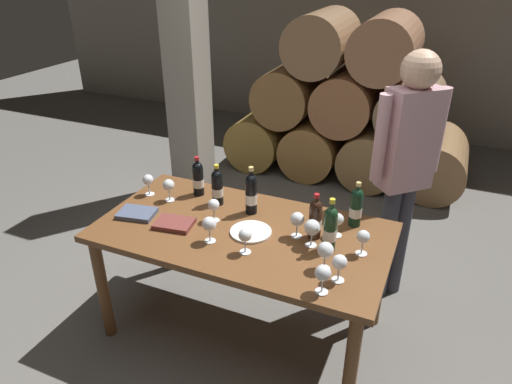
# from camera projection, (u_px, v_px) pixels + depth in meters

# --- Properties ---
(ground_plane) EXTENTS (14.00, 14.00, 0.00)m
(ground_plane) POSITION_uv_depth(u_px,v_px,m) (244.00, 327.00, 3.06)
(ground_plane) COLOR #66635E
(cellar_back_wall) EXTENTS (10.00, 0.24, 2.80)m
(cellar_back_wall) POSITION_uv_depth(u_px,v_px,m) (383.00, 22.00, 5.82)
(cellar_back_wall) COLOR gray
(cellar_back_wall) RESTS_ON ground_plane
(barrel_stack) EXTENTS (2.49, 0.90, 1.69)m
(barrel_stack) POSITION_uv_depth(u_px,v_px,m) (348.00, 110.00, 4.83)
(barrel_stack) COLOR olive
(barrel_stack) RESTS_ON ground_plane
(stone_pillar) EXTENTS (0.32, 0.32, 2.60)m
(stone_pillar) POSITION_uv_depth(u_px,v_px,m) (186.00, 62.00, 4.21)
(stone_pillar) COLOR gray
(stone_pillar) RESTS_ON ground_plane
(dining_table) EXTENTS (1.70, 0.90, 0.76)m
(dining_table) POSITION_uv_depth(u_px,v_px,m) (243.00, 242.00, 2.75)
(dining_table) COLOR brown
(dining_table) RESTS_ON ground_plane
(wine_bottle_0) EXTENTS (0.07, 0.07, 0.31)m
(wine_bottle_0) POSITION_uv_depth(u_px,v_px,m) (251.00, 193.00, 2.82)
(wine_bottle_0) COLOR black
(wine_bottle_0) RESTS_ON dining_table
(wine_bottle_1) EXTENTS (0.07, 0.07, 0.28)m
(wine_bottle_1) POSITION_uv_depth(u_px,v_px,m) (315.00, 219.00, 2.58)
(wine_bottle_1) COLOR black
(wine_bottle_1) RESTS_ON dining_table
(wine_bottle_2) EXTENTS (0.07, 0.07, 0.27)m
(wine_bottle_2) POSITION_uv_depth(u_px,v_px,m) (217.00, 187.00, 2.92)
(wine_bottle_2) COLOR black
(wine_bottle_2) RESTS_ON dining_table
(wine_bottle_3) EXTENTS (0.07, 0.07, 0.27)m
(wine_bottle_3) POSITION_uv_depth(u_px,v_px,m) (198.00, 178.00, 3.04)
(wine_bottle_3) COLOR black
(wine_bottle_3) RESTS_ON dining_table
(wine_bottle_4) EXTENTS (0.07, 0.07, 0.31)m
(wine_bottle_4) POSITION_uv_depth(u_px,v_px,m) (330.00, 228.00, 2.46)
(wine_bottle_4) COLOR #19381E
(wine_bottle_4) RESTS_ON dining_table
(wine_bottle_5) EXTENTS (0.07, 0.07, 0.28)m
(wine_bottle_5) POSITION_uv_depth(u_px,v_px,m) (356.00, 207.00, 2.69)
(wine_bottle_5) COLOR black
(wine_bottle_5) RESTS_ON dining_table
(wine_glass_0) EXTENTS (0.08, 0.08, 0.15)m
(wine_glass_0) POSITION_uv_depth(u_px,v_px,m) (169.00, 186.00, 2.97)
(wine_glass_0) COLOR white
(wine_glass_0) RESTS_ON dining_table
(wine_glass_1) EXTENTS (0.09, 0.09, 0.16)m
(wine_glass_1) POSITION_uv_depth(u_px,v_px,m) (312.00, 228.00, 2.50)
(wine_glass_1) COLOR white
(wine_glass_1) RESTS_ON dining_table
(wine_glass_2) EXTENTS (0.08, 0.08, 0.16)m
(wine_glass_2) POSITION_uv_depth(u_px,v_px,m) (325.00, 251.00, 2.32)
(wine_glass_2) COLOR white
(wine_glass_2) RESTS_ON dining_table
(wine_glass_3) EXTENTS (0.08, 0.08, 0.15)m
(wine_glass_3) POSITION_uv_depth(u_px,v_px,m) (340.00, 263.00, 2.24)
(wine_glass_3) COLOR white
(wine_glass_3) RESTS_ON dining_table
(wine_glass_4) EXTENTS (0.08, 0.08, 0.15)m
(wine_glass_4) POSITION_uv_depth(u_px,v_px,m) (323.00, 274.00, 2.16)
(wine_glass_4) COLOR white
(wine_glass_4) RESTS_ON dining_table
(wine_glass_5) EXTENTS (0.07, 0.07, 0.15)m
(wine_glass_5) POSITION_uv_depth(u_px,v_px,m) (245.00, 236.00, 2.45)
(wine_glass_5) COLOR white
(wine_glass_5) RESTS_ON dining_table
(wine_glass_6) EXTENTS (0.08, 0.08, 0.15)m
(wine_glass_6) POSITION_uv_depth(u_px,v_px,m) (209.00, 225.00, 2.54)
(wine_glass_6) COLOR white
(wine_glass_6) RESTS_ON dining_table
(wine_glass_7) EXTENTS (0.07, 0.07, 0.15)m
(wine_glass_7) POSITION_uv_depth(u_px,v_px,m) (148.00, 181.00, 3.04)
(wine_glass_7) COLOR white
(wine_glass_7) RESTS_ON dining_table
(wine_glass_8) EXTENTS (0.07, 0.07, 0.15)m
(wine_glass_8) POSITION_uv_depth(u_px,v_px,m) (214.00, 206.00, 2.74)
(wine_glass_8) COLOR white
(wine_glass_8) RESTS_ON dining_table
(wine_glass_9) EXTENTS (0.08, 0.08, 0.15)m
(wine_glass_9) POSITION_uv_depth(u_px,v_px,m) (297.00, 220.00, 2.59)
(wine_glass_9) COLOR white
(wine_glass_9) RESTS_ON dining_table
(wine_glass_10) EXTENTS (0.07, 0.07, 0.15)m
(wine_glass_10) POSITION_uv_depth(u_px,v_px,m) (363.00, 238.00, 2.44)
(wine_glass_10) COLOR white
(wine_glass_10) RESTS_ON dining_table
(wine_glass_11) EXTENTS (0.07, 0.07, 0.14)m
(wine_glass_11) POSITION_uv_depth(u_px,v_px,m) (338.00, 220.00, 2.60)
(wine_glass_11) COLOR white
(wine_glass_11) RESTS_ON dining_table
(tasting_notebook) EXTENTS (0.25, 0.20, 0.03)m
(tasting_notebook) POSITION_uv_depth(u_px,v_px,m) (137.00, 213.00, 2.84)
(tasting_notebook) COLOR #4C5670
(tasting_notebook) RESTS_ON dining_table
(leather_ledger) EXTENTS (0.24, 0.19, 0.03)m
(leather_ledger) POSITION_uv_depth(u_px,v_px,m) (174.00, 224.00, 2.73)
(leather_ledger) COLOR brown
(leather_ledger) RESTS_ON dining_table
(serving_plate) EXTENTS (0.24, 0.24, 0.01)m
(serving_plate) POSITION_uv_depth(u_px,v_px,m) (251.00, 232.00, 2.67)
(serving_plate) COLOR white
(serving_plate) RESTS_ON dining_table
(sommelier_presenting) EXTENTS (0.38, 0.37, 1.72)m
(sommelier_presenting) POSITION_uv_depth(u_px,v_px,m) (406.00, 159.00, 2.90)
(sommelier_presenting) COLOR #383842
(sommelier_presenting) RESTS_ON ground_plane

